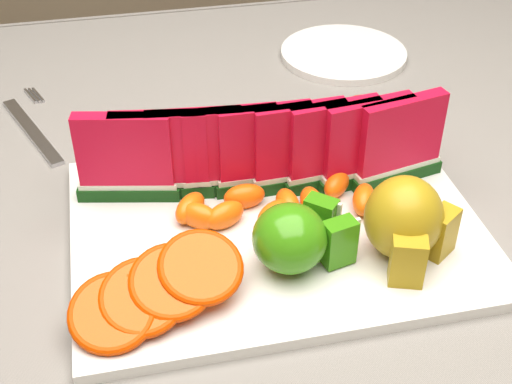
{
  "coord_description": "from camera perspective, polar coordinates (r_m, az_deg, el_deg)",
  "views": [
    {
      "loc": [
        -0.04,
        -0.59,
        1.22
      ],
      "look_at": [
        0.08,
        -0.06,
        0.81
      ],
      "focal_mm": 50.0,
      "sensor_mm": 36.0,
      "label": 1
    }
  ],
  "objects": [
    {
      "name": "watermelon_row",
      "position": [
        0.73,
        0.72,
        3.28
      ],
      "size": [
        0.39,
        0.07,
        0.1
      ],
      "color": "#0B3B16",
      "rests_on": "platter"
    },
    {
      "name": "side_plate",
      "position": [
        1.05,
        7.01,
        10.94
      ],
      "size": [
        0.23,
        0.23,
        0.01
      ],
      "color": "silver",
      "rests_on": "tablecloth"
    },
    {
      "name": "tangerine_segments",
      "position": [
        0.71,
        1.2,
        -0.99
      ],
      "size": [
        0.21,
        0.08,
        0.03
      ],
      "color": "orange",
      "rests_on": "platter"
    },
    {
      "name": "table",
      "position": [
        0.82,
        -6.43,
        -6.96
      ],
      "size": [
        1.4,
        0.9,
        0.75
      ],
      "color": "#452B19",
      "rests_on": "ground"
    },
    {
      "name": "tablecloth",
      "position": [
        0.78,
        -6.74,
        -3.64
      ],
      "size": [
        1.53,
        1.03,
        0.2
      ],
      "color": "slate",
      "rests_on": "table"
    },
    {
      "name": "platter",
      "position": [
        0.71,
        1.62,
        -2.88
      ],
      "size": [
        0.4,
        0.3,
        0.01
      ],
      "color": "silver",
      "rests_on": "tablecloth"
    },
    {
      "name": "orange_fan_front",
      "position": [
        0.61,
        -7.9,
        -7.71
      ],
      "size": [
        0.17,
        0.11,
        0.05
      ],
      "color": "#E54B01",
      "rests_on": "platter"
    },
    {
      "name": "pear_cluster",
      "position": [
        0.66,
        11.92,
        -2.3
      ],
      "size": [
        0.09,
        0.09,
        0.08
      ],
      "color": "#B77D0A",
      "rests_on": "platter"
    },
    {
      "name": "apple_cluster",
      "position": [
        0.64,
        3.28,
        -3.6
      ],
      "size": [
        0.11,
        0.09,
        0.06
      ],
      "color": "#10850E",
      "rests_on": "platter"
    },
    {
      "name": "fork",
      "position": [
        0.91,
        -17.47,
        4.96
      ],
      "size": [
        0.08,
        0.19,
        0.0
      ],
      "color": "silver",
      "rests_on": "tablecloth"
    },
    {
      "name": "orange_fan_back",
      "position": [
        0.79,
        1.14,
        4.11
      ],
      "size": [
        0.34,
        0.12,
        0.05
      ],
      "color": "#E54B01",
      "rests_on": "platter"
    }
  ]
}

